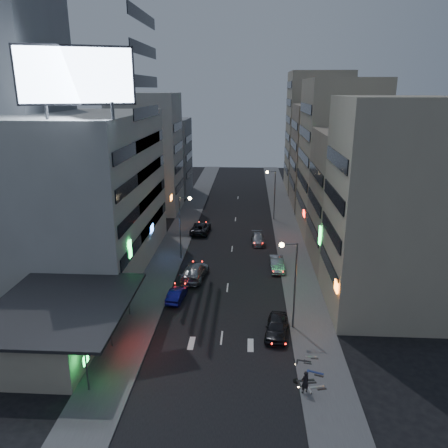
# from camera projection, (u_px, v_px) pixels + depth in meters

# --- Properties ---
(ground) EXTENTS (180.00, 180.00, 0.00)m
(ground) POSITION_uv_depth(u_px,v_px,m) (218.00, 366.00, 33.92)
(ground) COLOR black
(ground) RESTS_ON ground
(sidewalk_left) EXTENTS (4.00, 120.00, 0.12)m
(sidewalk_left) POSITION_uv_depth(u_px,v_px,m) (178.00, 238.00, 62.95)
(sidewalk_left) COLOR #4C4C4F
(sidewalk_left) RESTS_ON ground
(sidewalk_right) EXTENTS (4.00, 120.00, 0.12)m
(sidewalk_right) POSITION_uv_depth(u_px,v_px,m) (289.00, 240.00, 62.06)
(sidewalk_right) COLOR #4C4C4F
(sidewalk_right) RESTS_ON ground
(food_court) EXTENTS (11.00, 13.00, 3.88)m
(food_court) POSITION_uv_depth(u_px,v_px,m) (52.00, 325.00, 36.01)
(food_court) COLOR tan
(food_court) RESTS_ON ground
(white_building) EXTENTS (14.00, 24.00, 18.00)m
(white_building) POSITION_uv_depth(u_px,v_px,m) (86.00, 192.00, 51.27)
(white_building) COLOR #B2B2AD
(white_building) RESTS_ON ground
(grey_tower) EXTENTS (10.00, 14.00, 34.00)m
(grey_tower) POSITION_uv_depth(u_px,v_px,m) (15.00, 120.00, 52.27)
(grey_tower) COLOR gray
(grey_tower) RESTS_ON ground
(shophouse_near) EXTENTS (10.00, 11.00, 20.00)m
(shophouse_near) POSITION_uv_depth(u_px,v_px,m) (388.00, 209.00, 40.13)
(shophouse_near) COLOR tan
(shophouse_near) RESTS_ON ground
(shophouse_mid) EXTENTS (11.00, 12.00, 16.00)m
(shophouse_mid) POSITION_uv_depth(u_px,v_px,m) (362.00, 200.00, 51.66)
(shophouse_mid) COLOR gray
(shophouse_mid) RESTS_ON ground
(shophouse_far) EXTENTS (10.00, 14.00, 22.00)m
(shophouse_far) POSITION_uv_depth(u_px,v_px,m) (338.00, 158.00, 63.20)
(shophouse_far) COLOR tan
(shophouse_far) RESTS_ON ground
(far_left_a) EXTENTS (11.00, 10.00, 20.00)m
(far_left_a) POSITION_uv_depth(u_px,v_px,m) (147.00, 154.00, 74.73)
(far_left_a) COLOR #B2B2AD
(far_left_a) RESTS_ON ground
(far_left_b) EXTENTS (12.00, 10.00, 15.00)m
(far_left_b) POSITION_uv_depth(u_px,v_px,m) (159.00, 157.00, 87.90)
(far_left_b) COLOR gray
(far_left_b) RESTS_ON ground
(far_right_a) EXTENTS (11.00, 12.00, 18.00)m
(far_right_a) POSITION_uv_depth(u_px,v_px,m) (324.00, 157.00, 78.06)
(far_right_a) COLOR gray
(far_right_a) RESTS_ON ground
(far_right_b) EXTENTS (12.00, 12.00, 24.00)m
(far_right_b) POSITION_uv_depth(u_px,v_px,m) (317.00, 132.00, 90.50)
(far_right_b) COLOR tan
(far_right_b) RESTS_ON ground
(billboard) EXTENTS (9.52, 3.75, 6.20)m
(billboard) POSITION_uv_depth(u_px,v_px,m) (76.00, 76.00, 37.74)
(billboard) COLOR #595B60
(billboard) RESTS_ON white_building
(street_lamp_right_near) EXTENTS (1.60, 0.44, 8.02)m
(street_lamp_right_near) POSITION_uv_depth(u_px,v_px,m) (291.00, 273.00, 37.72)
(street_lamp_right_near) COLOR #595B60
(street_lamp_right_near) RESTS_ON sidewalk_right
(street_lamp_left) EXTENTS (1.60, 0.44, 8.02)m
(street_lamp_left) POSITION_uv_depth(u_px,v_px,m) (183.00, 218.00, 53.64)
(street_lamp_left) COLOR #595B60
(street_lamp_left) RESTS_ON sidewalk_left
(street_lamp_right_far) EXTENTS (1.60, 0.44, 8.02)m
(street_lamp_right_far) POSITION_uv_depth(u_px,v_px,m) (272.00, 188.00, 70.14)
(street_lamp_right_far) COLOR #595B60
(street_lamp_right_far) RESTS_ON sidewalk_right
(parked_car_right_near) EXTENTS (2.46, 4.83, 1.57)m
(parked_car_right_near) POSITION_uv_depth(u_px,v_px,m) (277.00, 327.00, 37.96)
(parked_car_right_near) COLOR black
(parked_car_right_near) RESTS_ON ground
(parked_car_right_mid) EXTENTS (1.69, 4.48, 1.46)m
(parked_car_right_mid) POSITION_uv_depth(u_px,v_px,m) (277.00, 264.00, 51.79)
(parked_car_right_mid) COLOR #A4A7AD
(parked_car_right_mid) RESTS_ON ground
(parked_car_left) EXTENTS (2.88, 5.70, 1.54)m
(parked_car_left) POSITION_uv_depth(u_px,v_px,m) (201.00, 228.00, 65.11)
(parked_car_left) COLOR #26262B
(parked_car_left) RESTS_ON ground
(parked_car_right_far) EXTENTS (2.08, 4.54, 1.29)m
(parked_car_right_far) POSITION_uv_depth(u_px,v_px,m) (258.00, 239.00, 60.65)
(parked_car_right_far) COLOR #919498
(parked_car_right_far) RESTS_ON ground
(road_car_blue) EXTENTS (1.77, 4.01, 1.28)m
(road_car_blue) POSITION_uv_depth(u_px,v_px,m) (177.00, 295.00, 44.22)
(road_car_blue) COLOR navy
(road_car_blue) RESTS_ON ground
(road_car_silver) EXTENTS (3.07, 6.16, 1.72)m
(road_car_silver) POSITION_uv_depth(u_px,v_px,m) (195.00, 271.00, 49.34)
(road_car_silver) COLOR #979B9E
(road_car_silver) RESTS_ON ground
(person) EXTENTS (0.75, 0.66, 1.72)m
(person) POSITION_uv_depth(u_px,v_px,m) (305.00, 382.00, 30.51)
(person) COLOR black
(person) RESTS_ON sidewalk_right
(scooter_black_a) EXTENTS (1.00, 2.05, 1.20)m
(scooter_black_a) POSITION_uv_depth(u_px,v_px,m) (315.00, 372.00, 32.03)
(scooter_black_a) COLOR black
(scooter_black_a) RESTS_ON sidewalk_right
(scooter_silver_a) EXTENTS (1.07, 1.97, 1.15)m
(scooter_silver_a) POSITION_uv_depth(u_px,v_px,m) (324.00, 378.00, 31.36)
(scooter_silver_a) COLOR #B6B9BE
(scooter_silver_a) RESTS_ON sidewalk_right
(scooter_blue) EXTENTS (1.24, 1.98, 1.15)m
(scooter_blue) POSITION_uv_depth(u_px,v_px,m) (325.00, 367.00, 32.61)
(scooter_blue) COLOR navy
(scooter_blue) RESTS_ON sidewalk_right
(scooter_black_b) EXTENTS (0.86, 1.78, 1.04)m
(scooter_black_b) POSITION_uv_depth(u_px,v_px,m) (312.00, 355.00, 34.14)
(scooter_black_b) COLOR black
(scooter_black_b) RESTS_ON sidewalk_right
(scooter_silver_b) EXTENTS (0.59, 1.65, 1.00)m
(scooter_silver_b) POSITION_uv_depth(u_px,v_px,m) (318.00, 351.00, 34.78)
(scooter_silver_b) COLOR #A9ACB1
(scooter_silver_b) RESTS_ON sidewalk_right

